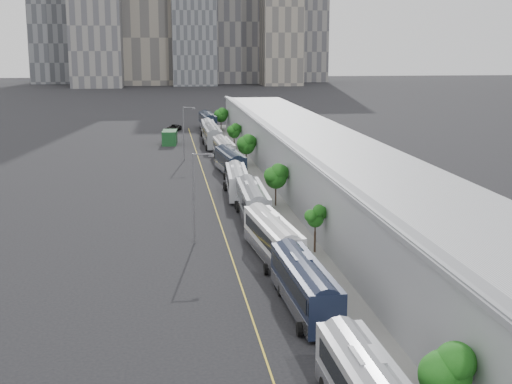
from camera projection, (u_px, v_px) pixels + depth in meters
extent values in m
cube|color=gray|center=(304.00, 204.00, 83.45)|extent=(10.00, 170.00, 0.12)
cube|color=gold|center=(215.00, 207.00, 82.12)|extent=(0.12, 160.00, 0.02)
cube|color=gray|center=(338.00, 176.00, 83.28)|extent=(12.00, 160.00, 6.80)
cube|color=gray|center=(339.00, 155.00, 82.79)|extent=(12.45, 160.40, 2.57)
cube|color=gray|center=(289.00, 146.00, 81.80)|extent=(0.30, 160.00, 0.40)
cube|color=gray|center=(282.00, 8.00, 324.08)|extent=(18.00, 18.00, 70.00)
cube|color=#91939A|center=(367.00, 357.00, 34.32)|extent=(1.34, 2.22, 0.30)
cube|color=#161D32|center=(305.00, 286.00, 49.95)|extent=(2.93, 12.36, 2.97)
cube|color=black|center=(305.00, 279.00, 49.66)|extent=(2.93, 10.89, 1.01)
cube|color=silver|center=(304.00, 299.00, 50.14)|extent=(2.96, 12.11, 0.95)
cube|color=#161D32|center=(301.00, 258.00, 50.99)|extent=(1.31, 2.12, 0.28)
cube|color=silver|center=(273.00, 238.00, 62.25)|extent=(3.61, 12.65, 3.02)
cube|color=black|center=(273.00, 232.00, 61.96)|extent=(3.54, 11.16, 1.03)
cube|color=silver|center=(273.00, 248.00, 62.45)|extent=(3.63, 12.40, 0.97)
cube|color=silver|center=(270.00, 216.00, 63.31)|extent=(1.43, 2.21, 0.29)
cube|color=gray|center=(253.00, 202.00, 76.35)|extent=(2.87, 12.84, 3.10)
cube|color=black|center=(253.00, 197.00, 76.04)|extent=(2.89, 11.31, 1.05)
cube|color=silver|center=(253.00, 211.00, 76.55)|extent=(2.90, 12.58, 0.99)
cube|color=gray|center=(251.00, 184.00, 77.43)|extent=(1.33, 2.19, 0.29)
cube|color=silver|center=(237.00, 182.00, 88.25)|extent=(3.04, 12.14, 2.91)
cube|color=black|center=(237.00, 178.00, 87.97)|extent=(3.03, 10.70, 0.99)
cube|color=silver|center=(237.00, 189.00, 88.44)|extent=(3.07, 11.90, 0.93)
cube|color=silver|center=(236.00, 167.00, 89.28)|extent=(1.31, 2.10, 0.28)
cube|color=black|center=(230.00, 162.00, 103.08)|extent=(3.59, 12.24, 2.92)
cube|color=black|center=(230.00, 158.00, 102.79)|extent=(3.51, 10.80, 0.99)
cube|color=silver|center=(230.00, 168.00, 103.27)|extent=(3.60, 12.00, 0.94)
cube|color=black|center=(229.00, 150.00, 104.10)|extent=(1.40, 2.15, 0.28)
cube|color=#B7B7B9|center=(224.00, 150.00, 114.93)|extent=(2.78, 12.18, 2.93)
cube|color=black|center=(224.00, 147.00, 114.64)|extent=(2.80, 10.72, 1.00)
cube|color=silver|center=(224.00, 155.00, 115.12)|extent=(2.81, 11.93, 0.94)
cube|color=#B7B7B9|center=(223.00, 139.00, 115.96)|extent=(1.27, 2.08, 0.28)
cube|color=slate|center=(212.00, 136.00, 130.42)|extent=(2.76, 13.27, 3.21)
cube|color=black|center=(212.00, 133.00, 130.11)|extent=(2.81, 11.68, 1.09)
cube|color=silver|center=(212.00, 142.00, 130.63)|extent=(2.80, 13.01, 1.03)
cube|color=slate|center=(211.00, 126.00, 131.55)|extent=(1.34, 2.25, 0.31)
cube|color=#ABAEB5|center=(209.00, 129.00, 142.50)|extent=(2.64, 12.21, 2.95)
cube|color=black|center=(209.00, 127.00, 142.21)|extent=(2.68, 10.75, 1.00)
cube|color=silver|center=(209.00, 134.00, 142.69)|extent=(2.68, 11.97, 0.94)
cube|color=#ABAEB5|center=(208.00, 121.00, 143.54)|extent=(1.25, 2.08, 0.28)
cube|color=black|center=(208.00, 121.00, 155.60)|extent=(3.22, 13.57, 3.26)
cube|color=black|center=(208.00, 119.00, 155.28)|extent=(3.21, 11.95, 1.11)
cube|color=silver|center=(208.00, 126.00, 155.81)|extent=(3.25, 13.30, 1.04)
cube|color=black|center=(207.00, 113.00, 156.75)|extent=(1.43, 2.33, 0.31)
sphere|color=#155C16|center=(445.00, 368.00, 33.18)|extent=(2.51, 2.51, 2.51)
cylinder|color=black|center=(315.00, 235.00, 63.73)|extent=(0.18, 0.18, 3.47)
sphere|color=#155C16|center=(315.00, 216.00, 63.39)|extent=(1.53, 1.53, 1.53)
cylinder|color=black|center=(276.00, 191.00, 82.30)|extent=(0.18, 0.18, 3.68)
sphere|color=#155C16|center=(276.00, 175.00, 81.91)|extent=(2.53, 2.53, 2.53)
cylinder|color=black|center=(246.00, 155.00, 109.70)|extent=(0.18, 0.18, 3.53)
sphere|color=#155C16|center=(246.00, 143.00, 109.32)|extent=(2.73, 2.73, 2.73)
cylinder|color=black|center=(234.00, 139.00, 130.13)|extent=(0.18, 0.18, 3.07)
sphere|color=#155C16|center=(234.00, 130.00, 129.80)|extent=(2.28, 2.28, 2.28)
cylinder|color=black|center=(221.00, 123.00, 155.12)|extent=(0.18, 0.18, 3.53)
sphere|color=#155C16|center=(221.00, 114.00, 154.74)|extent=(2.77, 2.77, 2.77)
cylinder|color=#59595E|center=(194.00, 199.00, 66.42)|extent=(0.18, 0.18, 8.57)
cylinder|color=#59595E|center=(203.00, 154.00, 65.68)|extent=(1.80, 0.14, 0.14)
cube|color=#59595E|center=(211.00, 156.00, 65.82)|extent=(0.50, 0.22, 0.18)
cylinder|color=#59595E|center=(184.00, 134.00, 114.77)|extent=(0.18, 0.18, 8.65)
cylinder|color=#59595E|center=(189.00, 108.00, 114.03)|extent=(1.80, 0.14, 0.14)
cube|color=#59595E|center=(194.00, 108.00, 114.17)|extent=(0.50, 0.22, 0.18)
cube|color=#123C1A|center=(170.00, 137.00, 133.90)|extent=(3.02, 5.85, 2.63)
imported|color=black|center=(174.00, 128.00, 155.02)|extent=(3.77, 5.47, 1.39)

